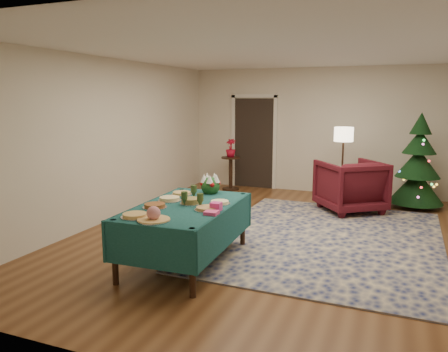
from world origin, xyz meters
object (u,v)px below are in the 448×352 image
at_px(side_table, 231,174).
at_px(buffet_table, 186,217).
at_px(armchair, 350,183).
at_px(floor_lamp, 344,139).
at_px(potted_plant, 231,152).
at_px(christmas_tree, 418,165).
at_px(gift_box, 216,207).

bearing_deg(side_table, buffet_table, -76.14).
relative_size(buffet_table, armchair, 1.87).
height_order(floor_lamp, potted_plant, floor_lamp).
xyz_separation_m(armchair, christmas_tree, (1.13, 0.80, 0.28)).
xyz_separation_m(floor_lamp, side_table, (-2.48, 0.45, -0.91)).
height_order(potted_plant, christmas_tree, christmas_tree).
bearing_deg(christmas_tree, buffet_table, -123.34).
height_order(armchair, side_table, armchair).
bearing_deg(christmas_tree, armchair, -144.63).
height_order(buffet_table, floor_lamp, floor_lamp).
height_order(buffet_table, side_table, side_table).
distance_m(armchair, side_table, 2.89).
bearing_deg(floor_lamp, buffet_table, -109.65).
bearing_deg(buffet_table, christmas_tree, 56.66).
bearing_deg(buffet_table, floor_lamp, 70.35).
height_order(armchair, christmas_tree, christmas_tree).
height_order(armchair, potted_plant, armchair).
bearing_deg(armchair, floor_lamp, -104.70).
bearing_deg(side_table, floor_lamp, -10.22).
relative_size(buffet_table, potted_plant, 4.82).
xyz_separation_m(buffet_table, side_table, (-1.08, 4.38, -0.23)).
relative_size(armchair, potted_plant, 2.58).
relative_size(gift_box, floor_lamp, 0.08).
bearing_deg(armchair, side_table, -56.70).
bearing_deg(potted_plant, gift_box, -71.18).
relative_size(gift_box, christmas_tree, 0.07).
xyz_separation_m(gift_box, potted_plant, (-1.53, 4.49, 0.07)).
height_order(floor_lamp, christmas_tree, christmas_tree).
relative_size(armchair, christmas_tree, 0.58).
xyz_separation_m(buffet_table, floor_lamp, (1.40, 3.93, 0.68)).
xyz_separation_m(gift_box, armchair, (1.17, 3.49, -0.27)).
distance_m(buffet_table, gift_box, 0.50).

